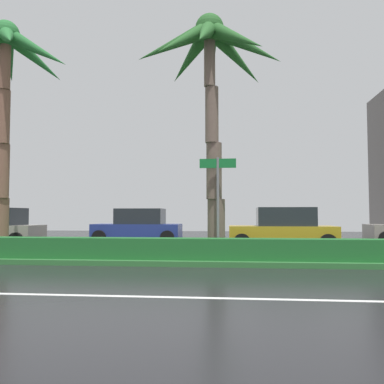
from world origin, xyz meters
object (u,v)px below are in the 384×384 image
Objects in this scene: palm_tree_centre_left at (210,65)px; street_name_sign at (218,193)px; car_in_traffic_third at (283,229)px; palm_tree_mid_left at (6,74)px; car_in_traffic_second at (138,227)px.

street_name_sign is (0.23, -0.29, -4.03)m from palm_tree_centre_left.
palm_tree_centre_left is 4.05m from street_name_sign.
street_name_sign is at bearing -51.83° from palm_tree_centre_left.
street_name_sign is 0.70× the size of car_in_traffic_third.
palm_tree_centre_left is (7.00, -0.38, -0.08)m from palm_tree_mid_left.
palm_tree_centre_left is 7.50m from car_in_traffic_third.
palm_tree_mid_left reaches higher than car_in_traffic_second.
street_name_sign is 8.85m from car_in_traffic_second.
palm_tree_centre_left is at bearing 128.17° from street_name_sign.
car_in_traffic_third is at bearing 23.35° from palm_tree_mid_left.
car_in_traffic_second is 7.29m from car_in_traffic_third.
car_in_traffic_second is (-4.24, 7.67, -1.25)m from street_name_sign.
car_in_traffic_third is (2.49, 4.87, -1.25)m from street_name_sign.
car_in_traffic_third is at bearing 59.24° from palm_tree_centre_left.
palm_tree_mid_left is 8.34m from street_name_sign.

